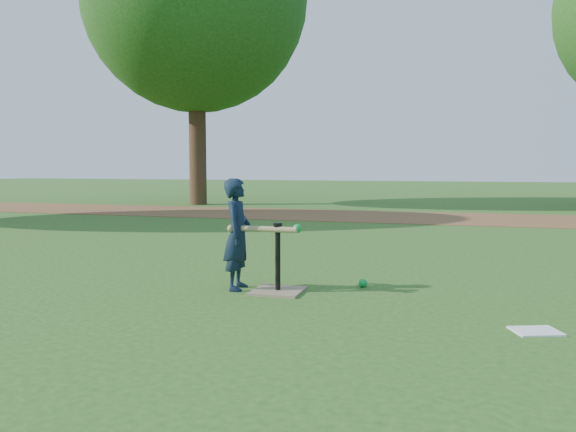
% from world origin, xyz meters
% --- Properties ---
extents(ground, '(80.00, 80.00, 0.00)m').
position_xyz_m(ground, '(0.00, 0.00, 0.00)').
color(ground, '#285116').
rests_on(ground, ground).
extents(dirt_strip, '(24.00, 3.00, 0.01)m').
position_xyz_m(dirt_strip, '(0.00, 7.50, 0.01)').
color(dirt_strip, brown).
rests_on(dirt_strip, ground).
extents(child, '(0.29, 0.39, 1.00)m').
position_xyz_m(child, '(-0.48, -0.33, 0.50)').
color(child, black).
rests_on(child, ground).
extents(wiffle_ball_ground, '(0.08, 0.08, 0.08)m').
position_xyz_m(wiffle_ball_ground, '(0.59, 0.08, 0.04)').
color(wiffle_ball_ground, '#0D9939').
rests_on(wiffle_ball_ground, ground).
extents(clipboard, '(0.36, 0.32, 0.01)m').
position_xyz_m(clipboard, '(1.93, -0.96, 0.01)').
color(clipboard, white).
rests_on(clipboard, ground).
extents(batting_tee, '(0.44, 0.44, 0.61)m').
position_xyz_m(batting_tee, '(-0.10, -0.34, 0.11)').
color(batting_tee, '#887256').
rests_on(batting_tee, ground).
extents(swing_action, '(0.66, 0.18, 0.08)m').
position_xyz_m(swing_action, '(-0.19, -0.35, 0.56)').
color(swing_action, tan).
rests_on(swing_action, ground).
extents(tree_left, '(6.40, 6.40, 9.08)m').
position_xyz_m(tree_left, '(-6.00, 10.00, 5.87)').
color(tree_left, '#382316').
rests_on(tree_left, ground).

